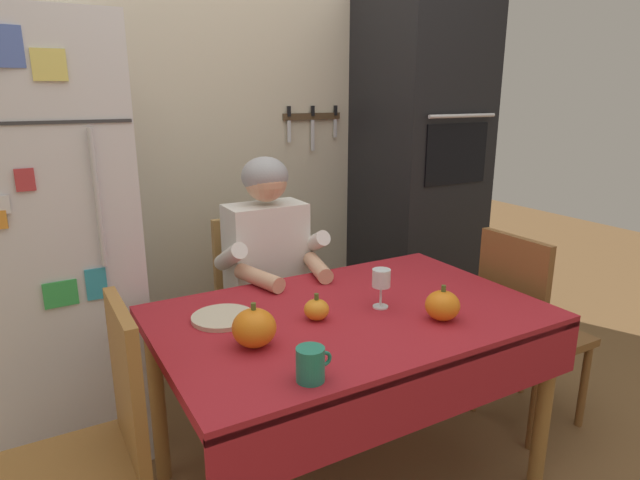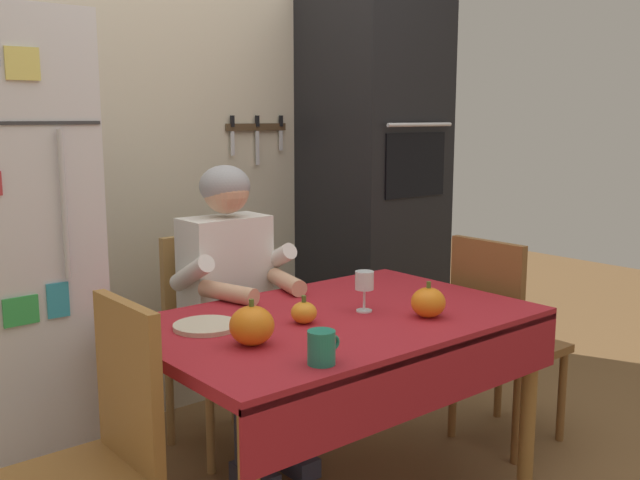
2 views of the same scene
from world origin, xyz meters
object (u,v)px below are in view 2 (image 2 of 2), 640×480
(chair_right_side, at_px, (499,333))
(pumpkin_large, at_px, (304,312))
(seated_person, at_px, (235,289))
(serving_tray, at_px, (206,326))
(wall_oven, at_px, (373,190))
(dining_table, at_px, (339,340))
(wine_glass, at_px, (364,282))
(chair_left_side, at_px, (98,451))
(coffee_mug, at_px, (322,347))
(chair_behind_person, at_px, (212,331))
(pumpkin_medium, at_px, (252,325))
(pumpkin_small, at_px, (428,302))

(chair_right_side, bearing_deg, pumpkin_large, 177.24)
(seated_person, height_order, serving_tray, seated_person)
(wall_oven, relative_size, chair_right_side, 2.26)
(dining_table, relative_size, serving_tray, 6.32)
(wine_glass, bearing_deg, chair_left_side, 179.54)
(chair_right_side, relative_size, wine_glass, 6.21)
(chair_left_side, xyz_separation_m, serving_tray, (0.47, 0.18, 0.24))
(chair_right_side, relative_size, chair_left_side, 1.00)
(wine_glass, bearing_deg, coffee_mug, -145.28)
(chair_behind_person, xyz_separation_m, chair_left_side, (-0.86, -0.79, 0.00))
(wall_oven, relative_size, chair_left_side, 2.26)
(coffee_mug, height_order, wine_glass, wine_glass)
(chair_behind_person, height_order, serving_tray, chair_behind_person)
(chair_behind_person, bearing_deg, pumpkin_medium, -113.45)
(seated_person, xyz_separation_m, chair_right_side, (0.95, -0.64, -0.23))
(seated_person, relative_size, wine_glass, 8.31)
(wall_oven, xyz_separation_m, dining_table, (-1.05, -0.92, -0.39))
(coffee_mug, xyz_separation_m, wine_glass, (0.48, 0.33, 0.06))
(dining_table, xyz_separation_m, wine_glass, (0.12, -0.00, 0.19))
(seated_person, height_order, chair_left_side, seated_person)
(seated_person, xyz_separation_m, coffee_mug, (-0.32, -0.94, 0.05))
(chair_left_side, bearing_deg, wall_oven, 25.22)
(seated_person, relative_size, pumpkin_medium, 8.56)
(pumpkin_medium, bearing_deg, pumpkin_small, -12.00)
(pumpkin_small, bearing_deg, chair_behind_person, 106.05)
(chair_behind_person, height_order, pumpkin_medium, chair_behind_person)
(chair_left_side, relative_size, wine_glass, 6.21)
(coffee_mug, relative_size, wine_glass, 0.73)
(coffee_mug, height_order, pumpkin_medium, pumpkin_medium)
(dining_table, distance_m, wine_glass, 0.22)
(pumpkin_medium, distance_m, pumpkin_small, 0.67)
(pumpkin_small, bearing_deg, seated_person, 109.55)
(coffee_mug, height_order, pumpkin_large, coffee_mug)
(chair_behind_person, relative_size, chair_left_side, 1.00)
(chair_behind_person, xyz_separation_m, pumpkin_large, (-0.10, -0.77, 0.27))
(chair_left_side, bearing_deg, pumpkin_medium, -7.81)
(dining_table, height_order, chair_behind_person, chair_behind_person)
(wall_oven, distance_m, pumpkin_large, 1.52)
(chair_right_side, bearing_deg, seated_person, 146.12)
(serving_tray, bearing_deg, coffee_mug, -82.13)
(chair_left_side, bearing_deg, coffee_mug, -32.34)
(coffee_mug, relative_size, pumpkin_small, 0.85)
(dining_table, relative_size, seated_person, 1.12)
(chair_right_side, distance_m, wine_glass, 0.85)
(chair_behind_person, bearing_deg, chair_right_side, -41.05)
(wine_glass, bearing_deg, pumpkin_large, 174.97)
(chair_behind_person, xyz_separation_m, chair_right_side, (0.95, -0.82, 0.00))
(chair_right_side, distance_m, pumpkin_small, 0.74)
(coffee_mug, bearing_deg, pumpkin_small, 12.57)
(dining_table, height_order, pumpkin_small, pumpkin_small)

